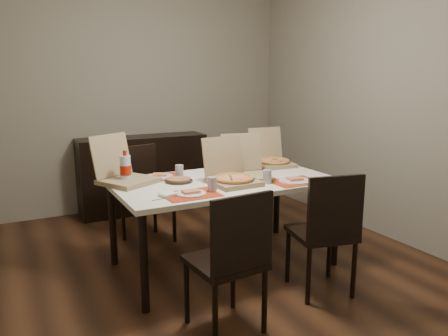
{
  "coord_description": "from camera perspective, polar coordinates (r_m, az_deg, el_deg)",
  "views": [
    {
      "loc": [
        -1.5,
        -3.19,
        1.59
      ],
      "look_at": [
        0.13,
        -0.06,
        0.85
      ],
      "focal_mm": 35.0,
      "sensor_mm": 36.0,
      "label": 1
    }
  ],
  "objects": [
    {
      "name": "pizza_box_center",
      "position": [
        3.49,
        1.01,
        -1.14
      ],
      "size": [
        0.37,
        0.41,
        0.36
      ],
      "color": "#8E7851",
      "rests_on": "dining_table"
    },
    {
      "name": "setting_near_right",
      "position": [
        3.58,
        8.32,
        -1.51
      ],
      "size": [
        0.5,
        0.3,
        0.11
      ],
      "color": "red",
      "rests_on": "dining_table"
    },
    {
      "name": "dip_bowl",
      "position": [
        3.86,
        0.36,
        -0.46
      ],
      "size": [
        0.16,
        0.16,
        0.03
      ],
      "primitive_type": "imported",
      "rotation": [
        0.0,
        0.0,
        -0.22
      ],
      "color": "white",
      "rests_on": "dining_table"
    },
    {
      "name": "faina_plate",
      "position": [
        3.57,
        -5.94,
        -1.6
      ],
      "size": [
        0.23,
        0.23,
        0.03
      ],
      "color": "black",
      "rests_on": "dining_table"
    },
    {
      "name": "chair_near_right",
      "position": [
        3.27,
        13.2,
        -7.73
      ],
      "size": [
        0.5,
        0.5,
        0.93
      ],
      "color": "black",
      "rests_on": "ground"
    },
    {
      "name": "pizza_box_right",
      "position": [
        4.22,
        6.26,
        1.08
      ],
      "size": [
        0.39,
        0.42,
        0.35
      ],
      "color": "#8E7851",
      "rests_on": "dining_table"
    },
    {
      "name": "setting_far_right",
      "position": [
        4.08,
        3.13,
        0.26
      ],
      "size": [
        0.47,
        0.3,
        0.11
      ],
      "color": "red",
      "rests_on": "dining_table"
    },
    {
      "name": "sideboard",
      "position": [
        5.31,
        -10.47,
        -0.74
      ],
      "size": [
        1.5,
        0.4,
        0.9
      ],
      "primitive_type": "cube",
      "color": "black",
      "rests_on": "ground"
    },
    {
      "name": "soda_bottle",
      "position": [
        3.58,
        -12.74,
        -0.17
      ],
      "size": [
        0.09,
        0.09,
        0.27
      ],
      "color": "silver",
      "rests_on": "dining_table"
    },
    {
      "name": "chair_far_left",
      "position": [
        4.34,
        -10.43,
        -2.75
      ],
      "size": [
        0.5,
        0.5,
        0.93
      ],
      "color": "black",
      "rests_on": "ground"
    },
    {
      "name": "ground",
      "position": [
        3.87,
        -2.17,
        -12.59
      ],
      "size": [
        3.8,
        4.0,
        0.02
      ],
      "primitive_type": "cube",
      "color": "#442615",
      "rests_on": "ground"
    },
    {
      "name": "room_walls",
      "position": [
        3.92,
        -5.17,
        13.91
      ],
      "size": [
        3.84,
        4.02,
        2.62
      ],
      "color": "gray",
      "rests_on": "ground"
    },
    {
      "name": "setting_far_left",
      "position": [
        3.73,
        -7.99,
        -0.93
      ],
      "size": [
        0.47,
        0.3,
        0.11
      ],
      "color": "red",
      "rests_on": "dining_table"
    },
    {
      "name": "dining_table",
      "position": [
        3.64,
        0.0,
        -2.57
      ],
      "size": [
        1.8,
        1.0,
        0.75
      ],
      "color": "white",
      "rests_on": "ground"
    },
    {
      "name": "pizza_box_extra",
      "position": [
        3.69,
        2.93,
        -0.36
      ],
      "size": [
        0.43,
        0.46,
        0.36
      ],
      "color": "#8E7851",
      "rests_on": "dining_table"
    },
    {
      "name": "chair_far_right",
      "position": [
        4.64,
        1.22,
        -1.6
      ],
      "size": [
        0.54,
        0.54,
        0.93
      ],
      "color": "black",
      "rests_on": "ground"
    },
    {
      "name": "setting_near_left",
      "position": [
        3.19,
        -3.93,
        -3.04
      ],
      "size": [
        0.52,
        0.3,
        0.11
      ],
      "color": "red",
      "rests_on": "dining_table"
    },
    {
      "name": "pizza_box_left",
      "position": [
        3.61,
        -12.87,
        -0.92
      ],
      "size": [
        0.53,
        0.55,
        0.38
      ],
      "color": "#8E7851",
      "rests_on": "dining_table"
    },
    {
      "name": "napkin_loose",
      "position": [
        3.63,
        2.5,
        -1.42
      ],
      "size": [
        0.15,
        0.14,
        0.02
      ],
      "primitive_type": "cube",
      "rotation": [
        0.0,
        0.0,
        0.28
      ],
      "color": "white",
      "rests_on": "dining_table"
    },
    {
      "name": "chair_near_left",
      "position": [
        2.72,
        0.95,
        -11.56
      ],
      "size": [
        0.45,
        0.45,
        0.93
      ],
      "color": "black",
      "rests_on": "ground"
    }
  ]
}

